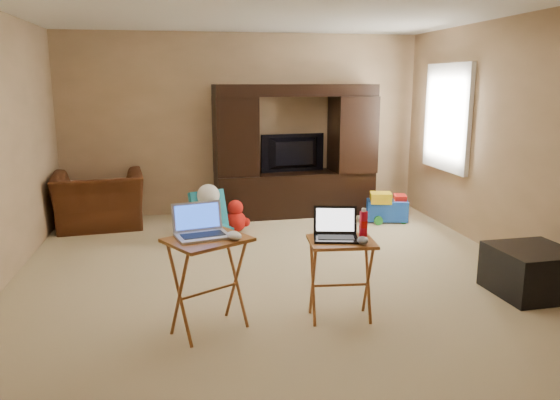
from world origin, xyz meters
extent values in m
plane|color=beige|center=(0.00, 0.00, 0.00)|extent=(5.50, 5.50, 0.00)
plane|color=silver|center=(0.00, 0.00, 2.50)|extent=(5.50, 5.50, 0.00)
plane|color=tan|center=(0.00, 2.75, 1.25)|extent=(5.00, 0.00, 5.00)
plane|color=tan|center=(0.00, -2.75, 1.25)|extent=(5.00, 0.00, 5.00)
plane|color=tan|center=(2.50, 0.00, 1.25)|extent=(0.00, 5.50, 5.50)
plane|color=white|center=(2.48, 1.55, 1.40)|extent=(0.00, 1.20, 1.20)
cube|color=white|center=(2.46, 1.55, 1.40)|extent=(0.06, 1.14, 1.34)
cube|color=black|center=(0.68, 2.44, 0.90)|extent=(2.24, 0.67, 1.81)
imported|color=black|center=(0.68, 2.45, 0.87)|extent=(0.93, 0.25, 0.53)
imported|color=#4A2310|center=(-1.92, 2.19, 0.35)|extent=(1.20, 1.08, 0.71)
cube|color=black|center=(2.15, -0.82, 0.21)|extent=(0.68, 0.68, 0.42)
cube|color=#9A6425|center=(-0.69, -1.07, 0.36)|extent=(0.71, 0.67, 0.73)
cube|color=#976024|center=(0.33, -1.03, 0.32)|extent=(0.53, 0.44, 0.65)
cube|color=#B8B8BD|center=(-0.72, -1.04, 0.85)|extent=(0.44, 0.39, 0.24)
cube|color=black|center=(0.29, -1.01, 0.77)|extent=(0.39, 0.35, 0.24)
ellipsoid|color=white|center=(-0.50, -1.14, 0.76)|extent=(0.14, 0.17, 0.06)
ellipsoid|color=#414246|center=(0.46, -1.15, 0.68)|extent=(0.11, 0.15, 0.05)
cylinder|color=red|center=(0.53, -0.95, 0.75)|extent=(0.06, 0.06, 0.20)
camera|label=1|loc=(-0.85, -4.92, 1.85)|focal=35.00mm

